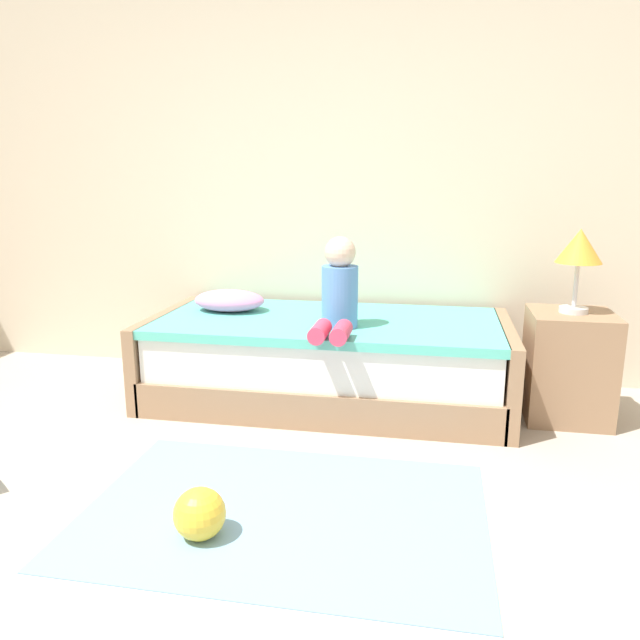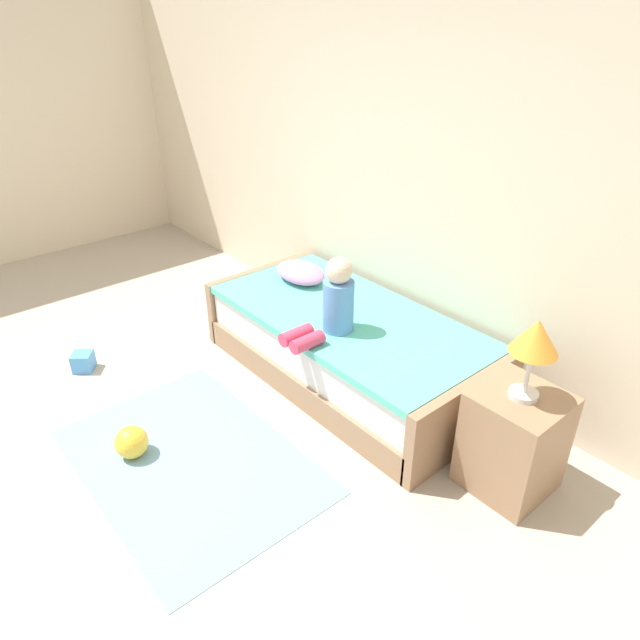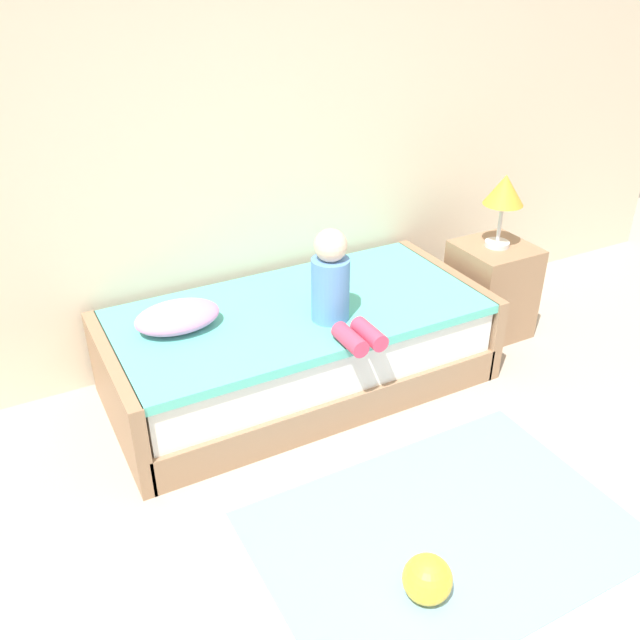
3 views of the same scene
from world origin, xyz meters
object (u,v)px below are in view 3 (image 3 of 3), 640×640
(child_figure, at_px, (335,287))
(pillow, at_px, (178,317))
(bed, at_px, (299,347))
(table_lamp, at_px, (504,193))
(nightstand, at_px, (491,289))
(toy_ball, at_px, (427,579))

(child_figure, xyz_separation_m, pillow, (-0.74, 0.33, -0.14))
(bed, bearing_deg, table_lamp, -1.37)
(table_lamp, height_order, pillow, table_lamp)
(nightstand, relative_size, toy_ball, 3.05)
(bed, height_order, table_lamp, table_lamp)
(table_lamp, height_order, toy_ball, table_lamp)
(child_figure, bearing_deg, toy_ball, -103.47)
(nightstand, bearing_deg, pillow, 176.20)
(table_lamp, distance_m, pillow, 2.03)
(nightstand, bearing_deg, table_lamp, -90.00)
(nightstand, relative_size, table_lamp, 1.33)
(nightstand, height_order, child_figure, child_figure)
(bed, distance_m, pillow, 0.72)
(table_lamp, bearing_deg, bed, 178.63)
(table_lamp, distance_m, toy_ball, 2.32)
(table_lamp, relative_size, pillow, 1.02)
(bed, distance_m, toy_ball, 1.55)
(table_lamp, bearing_deg, toy_ball, -136.26)
(bed, distance_m, nightstand, 1.35)
(nightstand, distance_m, child_figure, 1.33)
(pillow, bearing_deg, table_lamp, -3.80)
(nightstand, xyz_separation_m, pillow, (-1.99, 0.13, 0.26))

